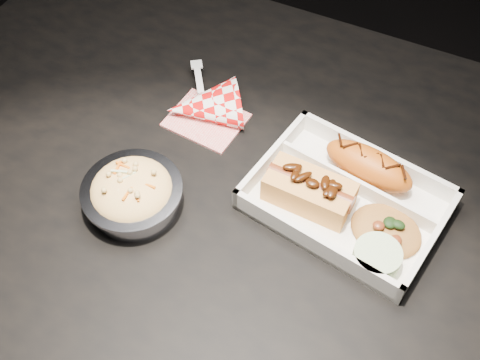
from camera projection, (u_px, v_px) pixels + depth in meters
name	position (u px, v px, depth m)	size (l,w,h in m)	color
dining_table	(262.00, 229.00, 0.91)	(1.20, 0.80, 0.75)	black
food_tray	(347.00, 202.00, 0.81)	(0.28, 0.22, 0.04)	silver
fried_pastry	(369.00, 166.00, 0.82)	(0.13, 0.05, 0.05)	#BD5612
hotdog	(309.00, 189.00, 0.80)	(0.12, 0.06, 0.06)	#D9964A
fried_rice_mound	(388.00, 226.00, 0.77)	(0.10, 0.08, 0.03)	#AE7032
cupcake_liner	(376.00, 258.00, 0.75)	(0.06, 0.06, 0.03)	#B8D4A0
foil_coleslaw_cup	(132.00, 193.00, 0.80)	(0.14, 0.14, 0.06)	silver
napkin_fork	(203.00, 107.00, 0.91)	(0.15, 0.16, 0.10)	red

